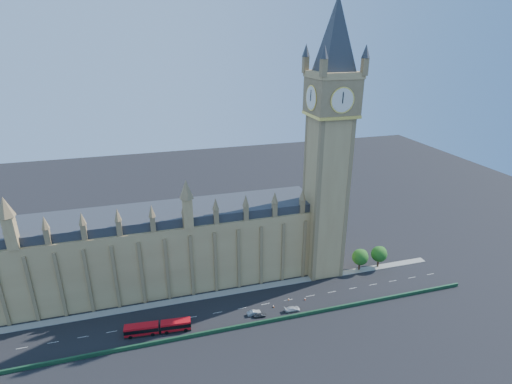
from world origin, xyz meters
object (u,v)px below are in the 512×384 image
object	(u,v)px
car_grey	(260,315)
car_silver	(254,313)
red_bus	(158,328)
car_white	(292,309)

from	to	relation	value
car_grey	car_silver	size ratio (longest dim) A/B	0.86
red_bus	car_grey	world-z (taller)	red_bus
car_white	car_silver	bearing A→B (deg)	83.00
car_silver	car_white	world-z (taller)	car_white
car_grey	car_white	world-z (taller)	car_white
car_silver	red_bus	bearing A→B (deg)	87.37
car_grey	car_white	bearing A→B (deg)	-84.37
red_bus	car_grey	distance (m)	31.05
red_bus	car_grey	xyz separation A→B (m)	(30.99, -1.57, -1.08)
red_bus	car_silver	bearing A→B (deg)	4.99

